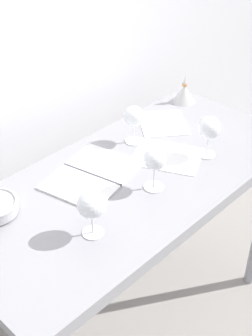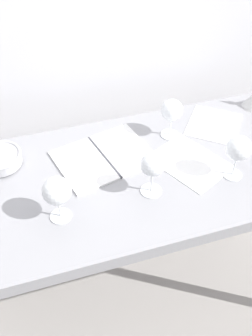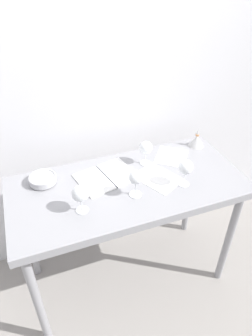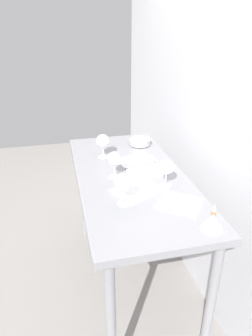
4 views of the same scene
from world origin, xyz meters
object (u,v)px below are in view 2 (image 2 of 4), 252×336
object	(u,v)px
tasting_sheet_lower	(214,125)
tasting_sheet_upper	(190,162)
wine_glass_near_left	(57,192)
open_notebook	(104,157)
wine_glass_far_right	(172,111)
wine_glass_near_center	(153,166)
wine_glass_near_right	(239,149)

from	to	relation	value
tasting_sheet_lower	tasting_sheet_upper	bearing A→B (deg)	-97.94
tasting_sheet_upper	wine_glass_near_left	bearing A→B (deg)	166.43
open_notebook	wine_glass_far_right	bearing A→B (deg)	-2.48
wine_glass_near_center	wine_glass_near_left	distance (m)	0.31
open_notebook	tasting_sheet_lower	bearing A→B (deg)	-5.93
wine_glass_far_right	tasting_sheet_upper	bearing A→B (deg)	-86.36
wine_glass_far_right	tasting_sheet_lower	bearing A→B (deg)	1.93
wine_glass_near_center	tasting_sheet_lower	world-z (taller)	wine_glass_near_center
wine_glass_near_center	wine_glass_far_right	world-z (taller)	wine_glass_near_center
wine_glass_far_right	wine_glass_near_right	size ratio (longest dim) A/B	0.95
wine_glass_near_left	wine_glass_far_right	bearing A→B (deg)	29.91
wine_glass_far_right	wine_glass_near_center	bearing A→B (deg)	-123.41
wine_glass_near_center	wine_glass_near_left	bearing A→B (deg)	-176.78
wine_glass_near_center	tasting_sheet_lower	size ratio (longest dim) A/B	0.77
wine_glass_far_right	wine_glass_near_right	bearing A→B (deg)	-65.09
wine_glass_far_right	tasting_sheet_upper	world-z (taller)	wine_glass_far_right
wine_glass_far_right	wine_glass_near_left	size ratio (longest dim) A/B	0.98
wine_glass_near_center	tasting_sheet_lower	distance (m)	0.47
wine_glass_near_right	tasting_sheet_lower	world-z (taller)	wine_glass_near_right
wine_glass_far_right	open_notebook	xyz separation A→B (m)	(-0.28, -0.05, -0.11)
tasting_sheet_upper	tasting_sheet_lower	bearing A→B (deg)	17.61
wine_glass_near_left	tasting_sheet_upper	size ratio (longest dim) A/B	0.63
wine_glass_near_left	wine_glass_near_right	bearing A→B (deg)	0.45
wine_glass_far_right	tasting_sheet_lower	size ratio (longest dim) A/B	0.75
wine_glass_near_center	wine_glass_far_right	xyz separation A→B (m)	(0.17, 0.26, -0.00)
wine_glass_near_right	wine_glass_near_left	distance (m)	0.61
wine_glass_near_left	tasting_sheet_upper	world-z (taller)	wine_glass_near_left
wine_glass_far_right	tasting_sheet_lower	world-z (taller)	wine_glass_far_right
wine_glass_near_center	tasting_sheet_upper	size ratio (longest dim) A/B	0.63
open_notebook	tasting_sheet_lower	distance (m)	0.48
wine_glass_near_right	open_notebook	size ratio (longest dim) A/B	0.44
wine_glass_near_right	open_notebook	xyz separation A→B (m)	(-0.41, 0.22, -0.12)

